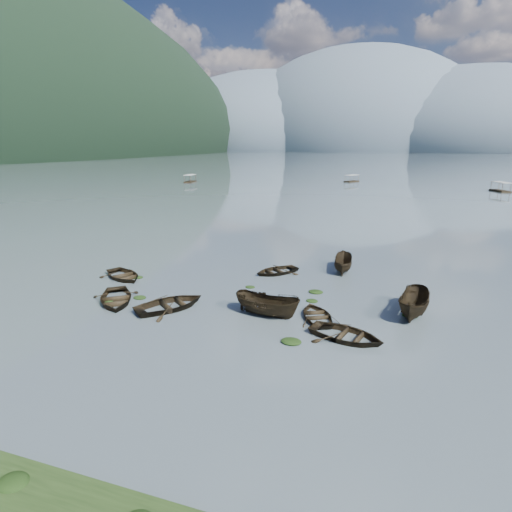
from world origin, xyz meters
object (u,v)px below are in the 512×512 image
(rowboat_0, at_px, (116,302))
(rowboat_3, at_px, (317,318))
(pontoon_left, at_px, (190,182))
(pontoon_centre, at_px, (352,182))

(rowboat_0, distance_m, rowboat_3, 14.92)
(pontoon_left, xyz_separation_m, pontoon_centre, (48.65, 17.41, 0.00))
(pontoon_centre, bearing_deg, pontoon_left, -130.11)
(rowboat_3, relative_size, pontoon_centre, 0.71)
(rowboat_0, bearing_deg, rowboat_3, -28.96)
(rowboat_3, xyz_separation_m, pontoon_centre, (-7.00, 107.87, 0.00))
(rowboat_3, bearing_deg, pontoon_left, -83.65)
(pontoon_left, bearing_deg, pontoon_centre, 11.48)
(rowboat_0, relative_size, pontoon_centre, 0.89)
(rowboat_0, distance_m, pontoon_centre, 110.00)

